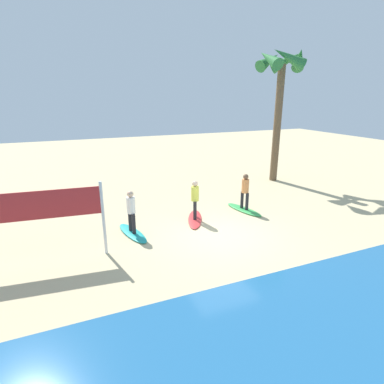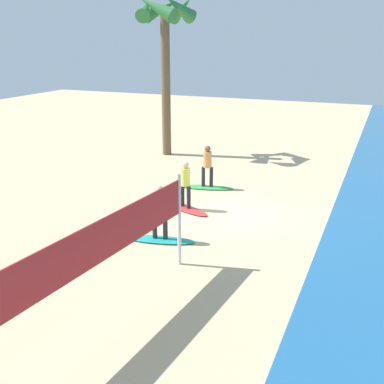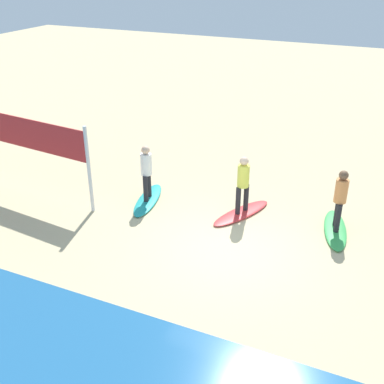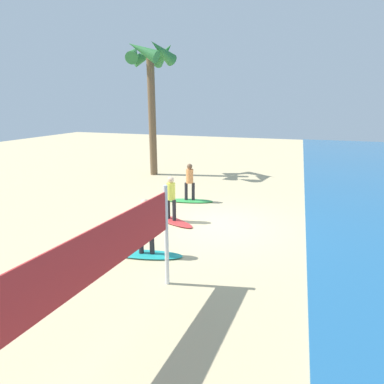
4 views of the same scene
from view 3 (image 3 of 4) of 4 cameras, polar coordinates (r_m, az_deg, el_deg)
name	(u,v)px [view 3 (image 3 of 4)]	position (r m, az deg, el deg)	size (l,w,h in m)	color
ground_plane	(229,249)	(11.93, 4.42, -6.71)	(60.00, 60.00, 0.00)	#CCB789
surfboard_green	(335,230)	(13.11, 16.65, -4.30)	(2.10, 0.56, 0.09)	green
surfer_green	(340,196)	(12.65, 17.23, -0.44)	(0.32, 0.45, 1.64)	#232328
surfboard_red	(241,213)	(13.40, 5.89, -2.49)	(2.10, 0.56, 0.09)	red
surfer_red	(243,181)	(12.95, 6.09, 1.34)	(0.32, 0.43, 1.64)	#232328
surfboard_teal	(148,200)	(14.08, -5.27, -0.93)	(2.10, 0.56, 0.09)	teal
surfer_teal	(146,169)	(13.65, -5.44, 2.76)	(0.32, 0.45, 1.64)	#232328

